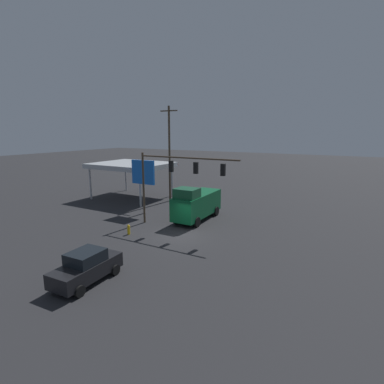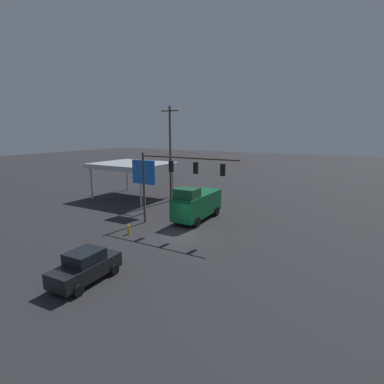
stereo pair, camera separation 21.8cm
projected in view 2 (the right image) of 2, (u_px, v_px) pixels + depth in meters
name	position (u px, v px, depth m)	size (l,w,h in m)	color
ground_plane	(180.00, 235.00, 25.85)	(200.00, 200.00, 0.00)	#262628
traffic_signal_assembly	(176.00, 173.00, 26.70)	(9.82, 0.43, 6.87)	#473828
utility_pole	(170.00, 152.00, 37.35)	(2.40, 0.26, 11.85)	#473828
gas_station_canopy	(132.00, 165.00, 39.69)	(9.50, 8.07, 4.70)	#B2B7BC
price_sign	(144.00, 174.00, 31.97)	(2.87, 0.27, 5.82)	#B7B7BC
delivery_truck	(197.00, 204.00, 30.01)	(2.66, 6.84, 3.58)	#0C592D
sedan_waiting	(85.00, 266.00, 17.78)	(2.21, 4.47, 1.93)	black
fire_hydrant	(129.00, 229.00, 26.07)	(0.24, 0.24, 0.88)	gold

